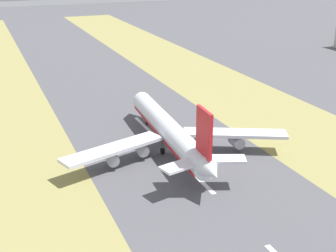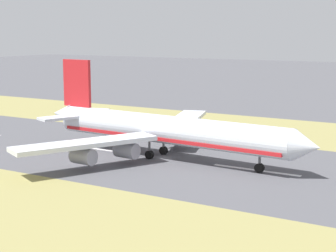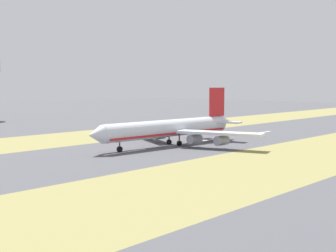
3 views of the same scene
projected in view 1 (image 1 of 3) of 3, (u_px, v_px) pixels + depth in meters
The scene contains 6 objects.
ground_plane at pixel (169, 150), 134.06m from camera, with size 800.00×800.00×0.00m, color #4C4C51.
grass_median_west at pixel (5, 177), 118.12m from camera, with size 40.00×600.00×0.01m, color olive.
grass_median_east at pixel (298, 129), 149.99m from camera, with size 40.00×600.00×0.01m, color olive.
centreline_dash_mid at pixel (198, 178), 117.54m from camera, with size 1.20×18.00×0.01m, color silver.
centreline_dash_far at pixel (145, 126), 152.21m from camera, with size 1.20×18.00×0.01m, color silver.
airplane_main_jet at pixel (170, 132), 131.09m from camera, with size 64.00×67.22×20.20m.
Camera 1 is at (-46.83, -113.82, 53.56)m, focal length 50.00 mm.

